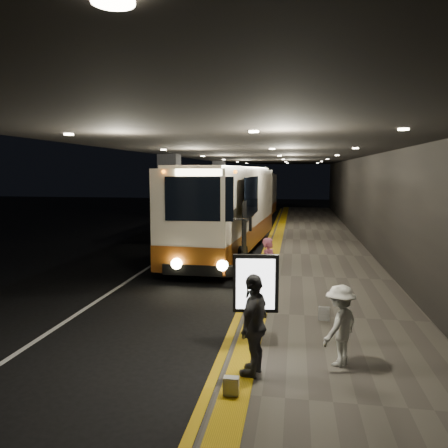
% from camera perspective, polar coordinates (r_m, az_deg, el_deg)
% --- Properties ---
extents(ground, '(90.00, 90.00, 0.00)m').
position_cam_1_polar(ground, '(14.75, -5.74, -7.62)').
color(ground, black).
extents(lane_line_white, '(0.12, 50.00, 0.01)m').
position_cam_1_polar(lane_line_white, '(19.92, -7.01, -3.81)').
color(lane_line_white, silver).
rests_on(lane_line_white, ground).
extents(kerb_stripe_yellow, '(0.18, 50.00, 0.01)m').
position_cam_1_polar(kerb_stripe_yellow, '(19.19, 5.00, -4.20)').
color(kerb_stripe_yellow, gold).
rests_on(kerb_stripe_yellow, ground).
extents(sidewalk, '(4.50, 50.00, 0.15)m').
position_cam_1_polar(sidewalk, '(19.15, 12.20, -4.14)').
color(sidewalk, '#514C44').
rests_on(sidewalk, ground).
extents(tactile_strip, '(0.50, 50.00, 0.01)m').
position_cam_1_polar(tactile_strip, '(19.13, 6.51, -3.79)').
color(tactile_strip, gold).
rests_on(tactile_strip, sidewalk).
extents(terminal_wall, '(0.10, 50.00, 6.00)m').
position_cam_1_polar(terminal_wall, '(19.07, 19.22, 4.45)').
color(terminal_wall, black).
rests_on(terminal_wall, ground).
extents(support_columns, '(0.80, 24.80, 4.40)m').
position_cam_1_polar(support_columns, '(18.60, -7.09, 2.25)').
color(support_columns, black).
rests_on(support_columns, ground).
extents(canopy, '(9.00, 50.00, 0.40)m').
position_cam_1_polar(canopy, '(18.84, 5.61, 9.64)').
color(canopy, black).
rests_on(canopy, support_columns).
extents(coach_main, '(3.30, 12.22, 3.78)m').
position_cam_1_polar(coach_main, '(19.58, 0.54, 1.40)').
color(coach_main, beige).
rests_on(coach_main, ground).
extents(coach_second, '(2.69, 10.98, 3.42)m').
position_cam_1_polar(coach_second, '(32.34, 4.06, 3.25)').
color(coach_second, beige).
rests_on(coach_second, ground).
extents(passenger_boarding, '(0.60, 0.71, 1.65)m').
position_cam_1_polar(passenger_boarding, '(12.64, 5.91, -5.53)').
color(passenger_boarding, '#C75D7B').
rests_on(passenger_boarding, sidewalk).
extents(passenger_waiting_white, '(0.91, 1.05, 1.49)m').
position_cam_1_polar(passenger_waiting_white, '(8.43, 14.91, -12.66)').
color(passenger_waiting_white, beige).
rests_on(passenger_waiting_white, sidewalk).
extents(passenger_waiting_grey, '(0.79, 1.15, 1.80)m').
position_cam_1_polar(passenger_waiting_grey, '(7.77, 3.97, -12.96)').
color(passenger_waiting_grey, '#49494E').
rests_on(passenger_waiting_grey, sidewalk).
extents(bag_polka, '(0.28, 0.14, 0.32)m').
position_cam_1_polar(bag_polka, '(10.89, 12.93, -11.33)').
color(bag_polka, black).
rests_on(bag_polka, sidewalk).
extents(bag_plain, '(0.25, 0.15, 0.30)m').
position_cam_1_polar(bag_plain, '(7.37, 0.94, -20.43)').
color(bag_plain, beige).
rests_on(bag_plain, sidewalk).
extents(info_sign, '(0.91, 0.22, 1.91)m').
position_cam_1_polar(info_sign, '(8.76, 4.16, -7.99)').
color(info_sign, black).
rests_on(info_sign, sidewalk).
extents(stanchion_post, '(0.05, 0.05, 1.19)m').
position_cam_1_polar(stanchion_post, '(11.16, 3.91, -8.41)').
color(stanchion_post, black).
rests_on(stanchion_post, sidewalk).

